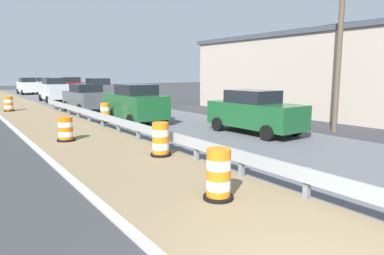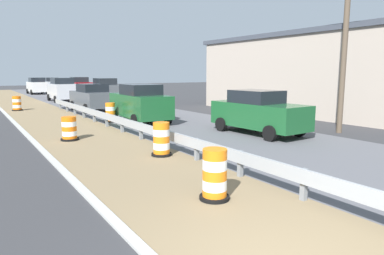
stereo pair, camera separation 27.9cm
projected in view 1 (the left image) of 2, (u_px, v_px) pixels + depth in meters
The scene contains 16 objects.
guardrail_median at pixel (269, 166), 8.17m from camera, with size 0.18×44.93×0.71m.
traffic_barrel_nearest at pixel (218, 176), 7.39m from camera, with size 0.66×0.66×1.11m.
traffic_barrel_close at pixel (161, 141), 11.29m from camera, with size 0.67×0.67×1.11m.
traffic_barrel_mid at pixel (66, 130), 13.77m from camera, with size 0.71×0.71×0.96m.
traffic_barrel_far at pixel (105, 114), 18.99m from camera, with size 0.65×0.65×1.07m.
traffic_barrel_farther at pixel (9, 105), 24.47m from camera, with size 0.72×0.72×1.04m.
car_lead_near_lane at pixel (27, 86), 43.87m from camera, with size 2.13×4.30×2.09m.
car_trailing_near_lane at pixel (255, 112), 15.44m from camera, with size 2.17×4.61×1.94m.
car_lead_far_lane at pixel (85, 97), 24.64m from camera, with size 2.22×4.64×1.92m.
car_mid_far_lane at pixel (43, 85), 49.70m from camera, with size 2.10×4.12×2.02m.
car_trailing_far_lane at pixel (135, 103), 19.00m from camera, with size 2.21×4.81×2.08m.
car_distant_a at pixel (72, 87), 38.67m from camera, with size 2.15×4.45×2.22m.
car_distant_b at pixel (54, 90), 32.56m from camera, with size 2.12×4.50×2.23m.
car_distant_c at pixel (99, 91), 30.58m from camera, with size 1.96×4.27×2.22m.
roadside_shop_near at pixel (303, 74), 23.91m from camera, with size 6.57×16.14×5.24m.
utility_pole_near at pixel (340, 33), 15.21m from camera, with size 0.24×1.80×8.52m.
Camera 1 is at (-3.59, -2.63, 2.70)m, focal length 32.33 mm.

